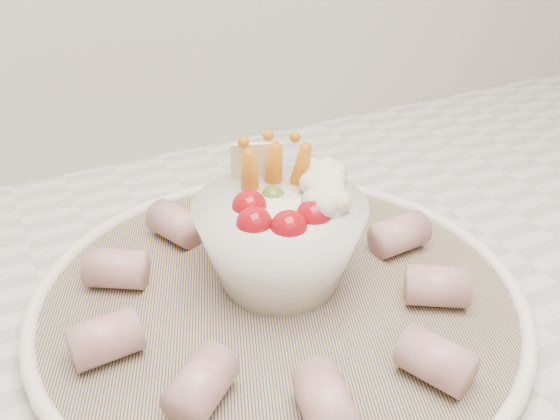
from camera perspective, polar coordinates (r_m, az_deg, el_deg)
serving_platter at (r=0.51m, az=-0.14°, el=-8.02°), size 0.51×0.51×0.02m
veggie_bowl at (r=0.49m, az=0.17°, el=-2.41°), size 0.14×0.14×0.11m
cured_meat_rolls at (r=0.49m, az=-0.24°, el=-6.21°), size 0.31×0.32×0.03m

